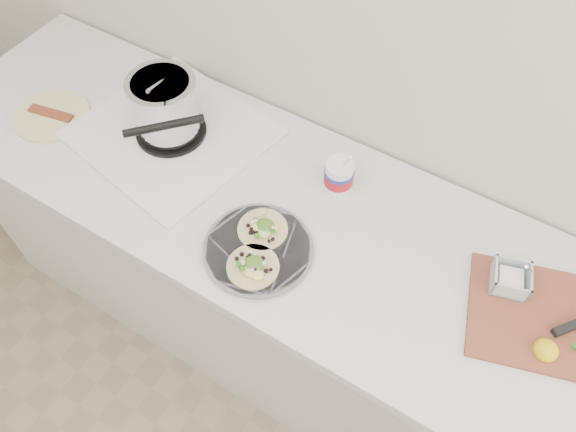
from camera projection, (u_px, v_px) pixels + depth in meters
The scene contains 6 objects.
counter at pixel (301, 290), 1.90m from camera, with size 2.44×0.66×0.90m.
stove at pixel (168, 116), 1.64m from camera, with size 0.60×0.57×0.25m.
taco_plate at pixel (258, 247), 1.45m from camera, with size 0.29×0.29×0.04m.
tub at pixel (340, 174), 1.54m from camera, with size 0.08×0.08×0.19m.
cutboard at pixel (555, 315), 1.34m from camera, with size 0.47×0.39×0.07m.
bacon_plate at pixel (52, 115), 1.74m from camera, with size 0.23×0.23×0.02m.
Camera 1 is at (0.43, 0.64, 2.15)m, focal length 35.00 mm.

